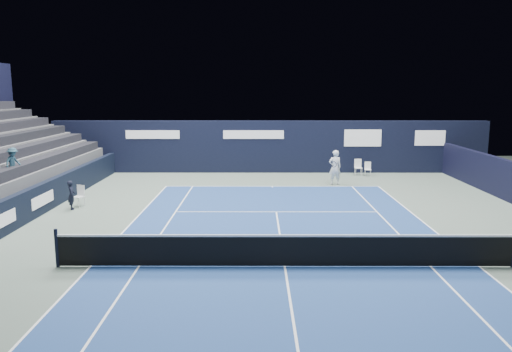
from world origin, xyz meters
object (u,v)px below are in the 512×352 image
at_px(line_judge_chair, 79,194).
at_px(folding_chair_back_a, 358,164).
at_px(tennis_player, 335,167).
at_px(folding_chair_back_b, 368,168).
at_px(tennis_net, 285,250).

bearing_deg(line_judge_chair, folding_chair_back_a, 53.06).
height_order(folding_chair_back_a, tennis_player, tennis_player).
xyz_separation_m(folding_chair_back_b, tennis_net, (-5.63, -15.12, 0.04)).
bearing_deg(folding_chair_back_a, line_judge_chair, -148.71).
height_order(line_judge_chair, tennis_player, tennis_player).
xyz_separation_m(folding_chair_back_a, tennis_net, (-5.12, -15.43, -0.12)).
relative_size(tennis_net, tennis_player, 7.08).
bearing_deg(tennis_net, folding_chair_back_b, 69.58).
distance_m(line_judge_chair, tennis_net, 11.21).
height_order(tennis_net, tennis_player, tennis_player).
xyz_separation_m(folding_chair_back_b, tennis_player, (-2.33, -2.68, 0.45)).
height_order(folding_chair_back_b, tennis_net, tennis_net).
relative_size(line_judge_chair, tennis_net, 0.07).
distance_m(line_judge_chair, tennis_player, 12.71).
bearing_deg(tennis_net, tennis_player, 75.15).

